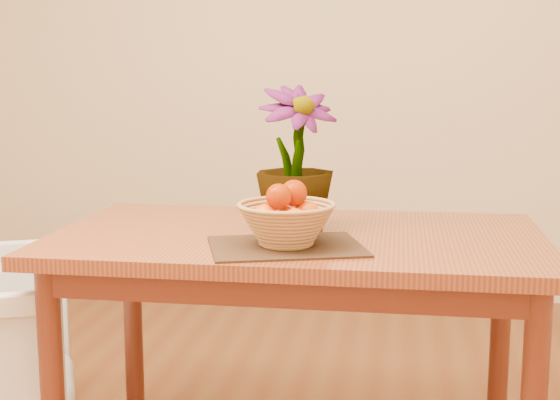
# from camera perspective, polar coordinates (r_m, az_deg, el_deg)

# --- Properties ---
(wall_back) EXTENTS (4.00, 0.02, 2.70)m
(wall_back) POSITION_cam_1_polar(r_m,az_deg,el_deg) (4.14, 4.94, 11.39)
(wall_back) COLOR #FBE6BF
(wall_back) RESTS_ON floor
(table) EXTENTS (1.40, 0.80, 0.75)m
(table) POSITION_cam_1_polar(r_m,az_deg,el_deg) (2.26, 1.32, -4.60)
(table) COLOR brown
(table) RESTS_ON floor
(placemat) EXTENTS (0.47, 0.40, 0.01)m
(placemat) POSITION_cam_1_polar(r_m,az_deg,el_deg) (2.06, 0.46, -3.41)
(placemat) COLOR #342112
(placemat) RESTS_ON table
(wicker_basket) EXTENTS (0.26, 0.26, 0.11)m
(wicker_basket) POSITION_cam_1_polar(r_m,az_deg,el_deg) (2.05, 0.46, -1.91)
(wicker_basket) COLOR #AF8549
(wicker_basket) RESTS_ON placemat
(orange_pile) EXTENTS (0.17, 0.16, 0.13)m
(orange_pile) POSITION_cam_1_polar(r_m,az_deg,el_deg) (2.04, 0.49, -0.45)
(orange_pile) COLOR #F95904
(orange_pile) RESTS_ON wicker_basket
(potted_plant) EXTENTS (0.32, 0.32, 0.42)m
(potted_plant) POSITION_cam_1_polar(r_m,az_deg,el_deg) (2.26, 1.13, 3.08)
(potted_plant) COLOR #1B4814
(potted_plant) RESTS_ON table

